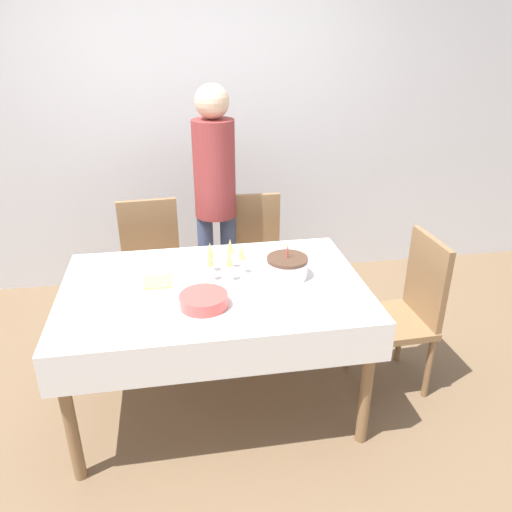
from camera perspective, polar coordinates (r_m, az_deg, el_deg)
The scene contains 13 objects.
ground_plane at distance 3.08m, azimuth -4.35°, elevation -15.99°, with size 12.00×12.00×0.00m, color brown.
wall_back at distance 4.05m, azimuth -7.42°, elevation 15.31°, with size 8.00×0.05×2.70m.
dining_table at distance 2.69m, azimuth -4.80°, elevation -5.23°, with size 1.59×1.03×0.77m.
dining_chair_far_left at distance 3.50m, azimuth -11.78°, elevation -0.96°, with size 0.44×0.44×0.95m.
dining_chair_far_right at distance 3.53m, azimuth -0.26°, elevation -0.14°, with size 0.43×0.43×0.95m.
dining_chair_right_end at distance 3.05m, azimuth 16.71°, elevation -5.66°, with size 0.43×0.43×0.95m.
birthday_cake at distance 2.70m, azimuth 3.59°, elevation -1.26°, with size 0.22×0.22×0.19m.
champagne_tray at distance 2.70m, azimuth -3.62°, elevation -0.70°, with size 0.30×0.30×0.18m.
plate_stack_main at distance 2.44m, azimuth -5.99°, elevation -5.06°, with size 0.24×0.24×0.06m.
cake_knife at distance 2.58m, azimuth 7.08°, elevation -4.15°, with size 0.30×0.07×0.00m.
fork_pile at distance 2.54m, azimuth -10.60°, elevation -4.71°, with size 0.18×0.08×0.02m.
napkin_pile at distance 2.70m, azimuth -11.21°, elevation -2.92°, with size 0.15×0.15×0.01m.
person_standing at distance 3.40m, azimuth -4.72°, elevation 7.91°, with size 0.28×0.28×1.69m.
Camera 1 is at (-0.17, -2.32, 2.01)m, focal length 35.00 mm.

